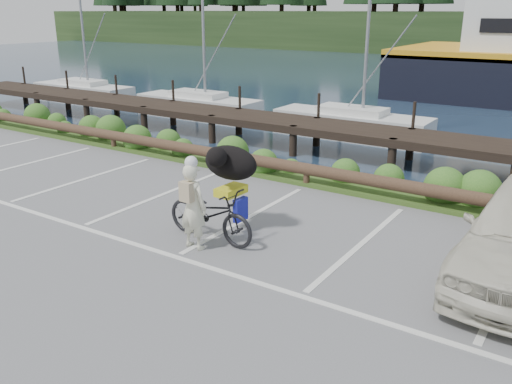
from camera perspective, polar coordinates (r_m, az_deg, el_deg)
ground at (r=10.28m, az=-6.98°, el=-6.01°), size 72.00×72.00×0.00m
vegetation_strip at (r=14.43m, az=6.63°, el=1.53°), size 34.00×1.60×0.10m
log_rail at (r=13.85m, az=5.31°, el=0.63°), size 32.00×0.30×0.60m
bicycle at (r=10.47m, az=-4.85°, el=-2.31°), size 2.06×0.81×1.07m
cyclist at (r=10.04m, az=-6.66°, el=-1.54°), size 0.62×0.42×1.65m
dog at (r=10.67m, az=-2.70°, el=3.10°), size 0.64×1.21×0.68m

